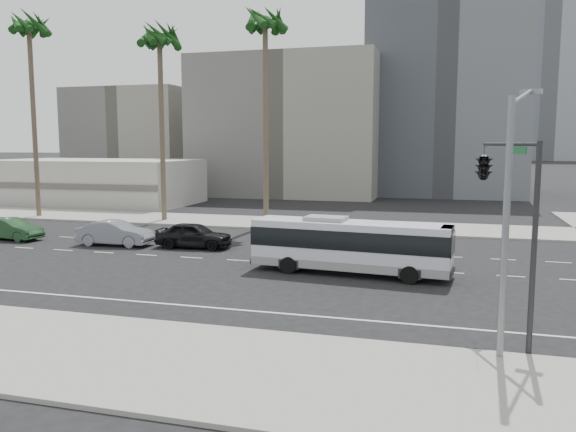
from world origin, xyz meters
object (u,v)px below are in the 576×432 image
(city_bus, at_px, (350,244))
(traffic_signal, at_px, (489,173))
(palm_far, at_px, (29,31))
(car_c, at_px, (11,229))
(palm_mid, at_px, (160,43))
(car_a, at_px, (194,235))
(car_b, at_px, (115,233))
(palm_near, at_px, (265,27))
(streetlight_corner, at_px, (509,205))

(city_bus, relative_size, traffic_signal, 1.53)
(city_bus, xyz_separation_m, palm_far, (-31.87, 15.39, 15.31))
(car_c, relative_size, palm_mid, 0.27)
(car_a, height_order, car_b, car_a)
(car_a, bearing_deg, palm_mid, 32.89)
(city_bus, distance_m, palm_near, 23.38)
(traffic_signal, distance_m, palm_far, 45.71)
(car_c, height_order, streetlight_corner, streetlight_corner)
(car_a, height_order, traffic_signal, traffic_signal)
(palm_near, xyz_separation_m, palm_far, (-22.19, -0.21, 0.84))
(car_a, distance_m, traffic_signal, 21.70)
(car_c, bearing_deg, palm_far, 36.55)
(city_bus, height_order, palm_far, palm_far)
(car_b, relative_size, palm_near, 0.29)
(traffic_signal, bearing_deg, palm_mid, 114.89)
(city_bus, bearing_deg, palm_near, 127.09)
(city_bus, xyz_separation_m, car_b, (-16.66, 4.17, -0.73))
(car_a, distance_m, car_c, 13.93)
(car_b, bearing_deg, palm_mid, 10.03)
(palm_near, bearing_deg, car_b, -121.39)
(city_bus, xyz_separation_m, palm_near, (-9.68, 15.60, 14.47))
(car_a, bearing_deg, car_b, 93.16)
(car_b, relative_size, traffic_signal, 0.74)
(car_a, height_order, palm_near, palm_near)
(palm_near, distance_m, palm_far, 22.21)
(car_c, distance_m, streetlight_corner, 35.20)
(palm_mid, bearing_deg, palm_near, -2.51)
(streetlight_corner, bearing_deg, traffic_signal, 113.17)
(city_bus, relative_size, palm_near, 0.60)
(car_a, bearing_deg, traffic_signal, -127.32)
(car_b, xyz_separation_m, palm_far, (-15.22, 11.22, 16.04))
(city_bus, bearing_deg, car_a, 162.22)
(car_b, height_order, palm_near, palm_near)
(car_c, height_order, palm_mid, palm_mid)
(car_a, relative_size, car_c, 1.07)
(city_bus, distance_m, car_c, 25.43)
(city_bus, relative_size, palm_far, 0.57)
(car_a, distance_m, palm_near, 18.73)
(palm_near, height_order, palm_mid, palm_near)
(palm_mid, bearing_deg, car_c, -116.05)
(car_c, height_order, palm_far, palm_far)
(palm_mid, height_order, palm_far, palm_far)
(car_a, bearing_deg, city_bus, -115.92)
(city_bus, height_order, car_b, city_bus)
(car_a, height_order, car_c, car_a)
(traffic_signal, relative_size, palm_far, 0.37)
(city_bus, bearing_deg, car_b, 171.23)
(streetlight_corner, xyz_separation_m, palm_mid, (-26.02, 26.35, 10.43))
(city_bus, bearing_deg, car_c, 175.83)
(car_b, bearing_deg, palm_near, -33.82)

